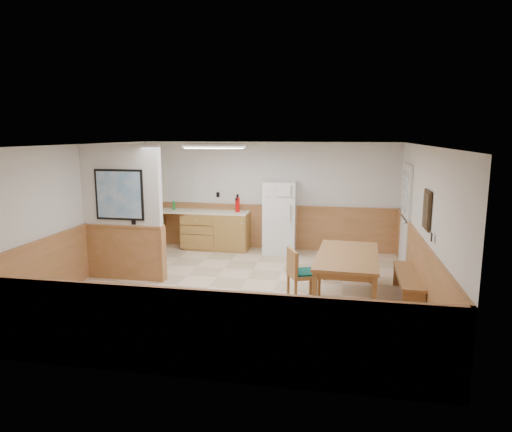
% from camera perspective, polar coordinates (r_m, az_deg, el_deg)
% --- Properties ---
extents(ground, '(6.00, 6.00, 0.00)m').
position_cam_1_polar(ground, '(8.10, -1.98, -9.12)').
color(ground, beige).
rests_on(ground, ground).
extents(ceiling, '(6.00, 6.00, 0.02)m').
position_cam_1_polar(ceiling, '(7.64, -2.09, 8.86)').
color(ceiling, silver).
rests_on(ceiling, back_wall).
extents(back_wall, '(6.00, 0.02, 2.50)m').
position_cam_1_polar(back_wall, '(10.68, 1.46, 2.54)').
color(back_wall, silver).
rests_on(back_wall, ground).
extents(right_wall, '(0.02, 6.00, 2.50)m').
position_cam_1_polar(right_wall, '(7.71, 20.30, -1.12)').
color(right_wall, silver).
rests_on(right_wall, ground).
extents(left_wall, '(0.02, 6.00, 2.50)m').
position_cam_1_polar(left_wall, '(8.91, -21.22, 0.29)').
color(left_wall, silver).
rests_on(left_wall, ground).
extents(wainscot_back, '(6.00, 0.04, 1.00)m').
position_cam_1_polar(wainscot_back, '(10.79, 1.43, -1.43)').
color(wainscot_back, '#B76F49').
rests_on(wainscot_back, ground).
extents(wainscot_right, '(0.04, 6.00, 1.00)m').
position_cam_1_polar(wainscot_right, '(7.88, 19.81, -6.47)').
color(wainscot_right, '#B76F49').
rests_on(wainscot_right, ground).
extents(wainscot_left, '(0.04, 6.00, 1.00)m').
position_cam_1_polar(wainscot_left, '(9.05, -20.80, -4.40)').
color(wainscot_left, '#B76F49').
rests_on(wainscot_left, ground).
extents(partition_wall, '(1.50, 0.20, 2.50)m').
position_cam_1_polar(partition_wall, '(8.72, -16.34, 0.24)').
color(partition_wall, silver).
rests_on(partition_wall, ground).
extents(kitchen_counter, '(2.20, 0.61, 1.00)m').
position_cam_1_polar(kitchen_counter, '(10.77, -5.19, -1.70)').
color(kitchen_counter, '#A17539').
rests_on(kitchen_counter, ground).
extents(exterior_door, '(0.07, 1.02, 2.15)m').
position_cam_1_polar(exterior_door, '(9.59, 18.15, -0.07)').
color(exterior_door, silver).
rests_on(exterior_door, ground).
extents(kitchen_window, '(0.80, 0.04, 1.00)m').
position_cam_1_polar(kitchen_window, '(11.15, -9.30, 4.28)').
color(kitchen_window, silver).
rests_on(kitchen_window, back_wall).
extents(wall_painting, '(0.04, 0.50, 0.60)m').
position_cam_1_polar(wall_painting, '(7.36, 20.57, 0.72)').
color(wall_painting, '#2F2012').
rests_on(wall_painting, right_wall).
extents(fluorescent_fixture, '(1.20, 0.30, 0.09)m').
position_cam_1_polar(fluorescent_fixture, '(9.10, -5.26, 8.71)').
color(fluorescent_fixture, silver).
rests_on(fluorescent_fixture, ceiling).
extents(refrigerator, '(0.75, 0.73, 1.63)m').
position_cam_1_polar(refrigerator, '(10.34, 2.99, -0.17)').
color(refrigerator, white).
rests_on(refrigerator, ground).
extents(dining_table, '(1.07, 1.99, 0.75)m').
position_cam_1_polar(dining_table, '(7.60, 11.35, -5.40)').
color(dining_table, '#A2693B').
rests_on(dining_table, ground).
extents(dining_bench, '(0.38, 1.59, 0.45)m').
position_cam_1_polar(dining_bench, '(7.86, 18.49, -7.63)').
color(dining_bench, '#A2693B').
rests_on(dining_bench, ground).
extents(dining_chair, '(0.75, 0.65, 0.85)m').
position_cam_1_polar(dining_chair, '(7.49, 5.32, -6.80)').
color(dining_chair, '#A2693B').
rests_on(dining_chair, ground).
extents(fire_extinguisher, '(0.13, 0.13, 0.42)m').
position_cam_1_polar(fire_extinguisher, '(10.51, -2.32, 1.48)').
color(fire_extinguisher, red).
rests_on(fire_extinguisher, kitchen_counter).
extents(soap_bottle, '(0.08, 0.08, 0.21)m').
position_cam_1_polar(soap_bottle, '(11.02, -10.23, 1.32)').
color(soap_bottle, '#17812D').
rests_on(soap_bottle, kitchen_counter).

